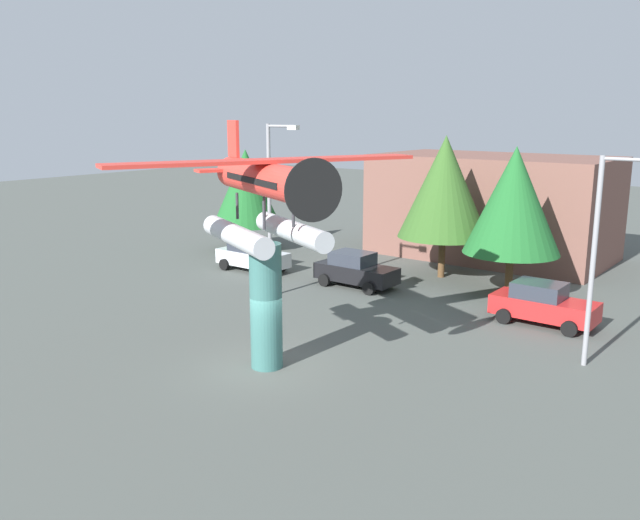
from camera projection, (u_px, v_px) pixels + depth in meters
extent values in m
plane|color=#4C514C|center=(267.00, 366.00, 22.95)|extent=(140.00, 140.00, 0.00)
cylinder|color=#386B66|center=(266.00, 306.00, 22.48)|extent=(1.10, 1.10, 4.34)
cylinder|color=silver|center=(236.00, 236.00, 21.49)|extent=(4.64, 2.67, 0.70)
cylinder|color=#333338|center=(264.00, 215.00, 20.49)|extent=(0.13, 0.13, 0.90)
cylinder|color=#333338|center=(237.00, 206.00, 22.58)|extent=(0.13, 0.13, 0.90)
cylinder|color=silver|center=(292.00, 231.00, 22.38)|extent=(4.64, 2.67, 0.70)
cylinder|color=#333338|center=(293.00, 213.00, 20.94)|extent=(0.13, 0.13, 0.90)
cylinder|color=#333338|center=(264.00, 204.00, 23.02)|extent=(0.13, 0.13, 0.90)
cylinder|color=red|center=(264.00, 179.00, 21.54)|extent=(6.08, 3.63, 1.10)
cube|color=black|center=(266.00, 179.00, 21.37)|extent=(4.41, 2.87, 0.20)
cone|color=#262628|center=(307.00, 189.00, 18.72)|extent=(1.01, 1.09, 0.88)
cylinder|color=black|center=(314.00, 190.00, 18.37)|extent=(0.80, 1.65, 1.80)
cube|color=red|center=(268.00, 161.00, 21.06)|extent=(5.41, 9.88, 0.12)
cube|color=red|center=(234.00, 169.00, 23.95)|extent=(1.82, 2.83, 0.10)
cube|color=red|center=(233.00, 139.00, 23.71)|extent=(0.87, 0.49, 1.30)
cube|color=silver|center=(253.00, 258.00, 36.77)|extent=(4.20, 1.70, 0.80)
cube|color=#2D333D|center=(249.00, 245.00, 36.77)|extent=(2.00, 1.56, 0.64)
cylinder|color=black|center=(260.00, 271.00, 35.36)|extent=(0.64, 0.22, 0.64)
cylinder|color=black|center=(282.00, 265.00, 36.75)|extent=(0.64, 0.22, 0.64)
cylinder|color=black|center=(224.00, 264.00, 36.97)|extent=(0.64, 0.22, 0.64)
cylinder|color=black|center=(247.00, 259.00, 38.36)|extent=(0.64, 0.22, 0.64)
cube|color=black|center=(356.00, 273.00, 33.32)|extent=(4.20, 1.70, 0.80)
cube|color=#2D333D|center=(353.00, 258.00, 33.32)|extent=(2.00, 1.56, 0.64)
cylinder|color=black|center=(369.00, 288.00, 31.91)|extent=(0.64, 0.22, 0.64)
cylinder|color=black|center=(389.00, 281.00, 33.30)|extent=(0.64, 0.22, 0.64)
cylinder|color=black|center=(324.00, 280.00, 33.52)|extent=(0.64, 0.22, 0.64)
cylinder|color=black|center=(345.00, 273.00, 34.91)|extent=(0.64, 0.22, 0.64)
cube|color=red|center=(544.00, 308.00, 27.36)|extent=(4.20, 1.70, 0.80)
cube|color=#2D333D|center=(539.00, 290.00, 27.35)|extent=(2.00, 1.56, 0.64)
cylinder|color=black|center=(569.00, 329.00, 25.94)|extent=(0.64, 0.22, 0.64)
cylinder|color=black|center=(583.00, 318.00, 27.33)|extent=(0.64, 0.22, 0.64)
cylinder|color=black|center=(504.00, 316.00, 27.56)|extent=(0.64, 0.22, 0.64)
cylinder|color=black|center=(520.00, 306.00, 28.95)|extent=(0.64, 0.22, 0.64)
cylinder|color=gray|center=(269.00, 212.00, 30.89)|extent=(0.18, 0.18, 8.12)
cylinder|color=gray|center=(281.00, 126.00, 29.55)|extent=(1.60, 0.12, 0.12)
cube|color=silver|center=(293.00, 127.00, 29.14)|extent=(0.50, 0.28, 0.20)
cylinder|color=gray|center=(593.00, 264.00, 22.30)|extent=(0.18, 0.18, 7.25)
cylinder|color=gray|center=(629.00, 159.00, 21.06)|extent=(1.60, 0.12, 0.12)
cube|color=brown|center=(492.00, 206.00, 40.16)|extent=(13.67, 7.68, 6.12)
cylinder|color=brown|center=(247.00, 237.00, 42.37)|extent=(0.36, 0.36, 1.62)
cone|color=#1E6028|center=(246.00, 187.00, 41.68)|extent=(4.30, 4.30, 4.78)
cylinder|color=brown|center=(442.00, 257.00, 35.26)|extent=(0.36, 0.36, 2.19)
cone|color=#335B23|center=(445.00, 187.00, 34.44)|extent=(4.77, 4.77, 5.30)
cylinder|color=brown|center=(509.00, 274.00, 31.65)|extent=(0.36, 0.36, 2.09)
cone|color=#1E6028|center=(514.00, 200.00, 30.88)|extent=(4.53, 4.53, 5.03)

